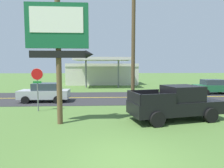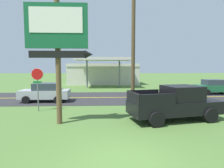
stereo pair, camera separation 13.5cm
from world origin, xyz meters
The scene contains 10 objects.
ground_plane centered at (0.00, 0.00, 0.00)m, with size 180.00×180.00×0.00m, color #4C7033.
road_asphalt centered at (0.00, 13.00, 0.01)m, with size 140.00×8.00×0.02m, color #2B2B2D.
road_centre_line centered at (0.00, 13.00, 0.02)m, with size 126.00×0.20×0.01m, color gold.
motel_sign centered at (-2.92, 4.22, 4.50)m, with size 3.40×0.54×6.54m.
stop_sign centered at (-5.12, 7.40, 2.03)m, with size 0.80×0.08×2.95m.
utility_pole centered at (1.45, 7.50, 4.92)m, with size 1.67×0.26×9.29m.
gas_station centered at (-0.66, 28.21, 1.94)m, with size 12.00×11.50×4.40m.
pickup_black_parked_on_lawn centered at (3.49, 4.80, 0.96)m, with size 5.49×3.01×1.96m.
car_silver_mid_lane centered at (-5.70, 11.00, 0.83)m, with size 4.20×2.00×1.64m.
car_green_far_lane centered at (11.77, 15.00, 0.83)m, with size 4.20×2.00×1.64m.
Camera 1 is at (-0.74, -5.86, 3.03)m, focal length 30.82 mm.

